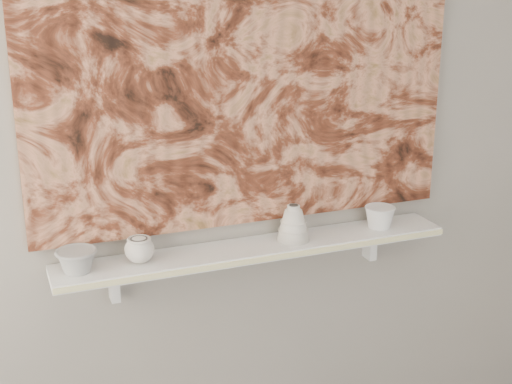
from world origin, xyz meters
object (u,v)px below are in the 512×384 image
shelf (257,249)px  bowl_white (380,217)px  bell_vessel (293,223)px  bowl_grey (77,260)px  painting (248,65)px  cup_cream (139,250)px

shelf → bowl_white: 0.49m
bowl_white → bell_vessel: bearing=180.0°
bowl_grey → bowl_white: bowl_white is taller
painting → bowl_white: painting is taller
shelf → bowl_white: size_ratio=12.45×
painting → cup_cream: painting is taller
bowl_grey → bowl_white: size_ratio=1.17×
cup_cream → bowl_white: size_ratio=0.86×
painting → bowl_white: (0.49, -0.08, -0.57)m
bell_vessel → bowl_white: bell_vessel is taller
shelf → painting: bearing=90.0°
cup_cream → bell_vessel: size_ratio=0.75×
painting → bell_vessel: 0.57m
shelf → cup_cream: bearing=180.0°
bowl_grey → bell_vessel: (0.75, 0.00, 0.03)m
bowl_grey → shelf: bearing=0.0°
painting → shelf: bearing=-90.0°
shelf → cup_cream: cup_cream is taller
cup_cream → bowl_grey: bearing=180.0°
bowl_grey → bowl_white: 1.10m
bowl_grey → cup_cream: (0.20, 0.00, 0.01)m
shelf → bowl_grey: size_ratio=10.60×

